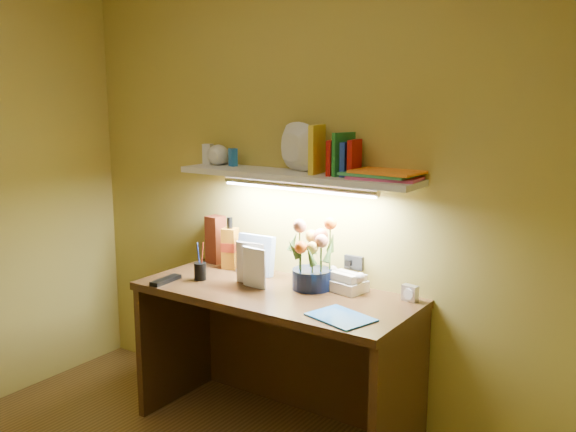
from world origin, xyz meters
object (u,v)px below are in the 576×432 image
Objects in this scene: telephone at (346,280)px; desk_clock at (410,293)px; flower_bouquet at (312,255)px; whisky_bottle at (230,243)px; desk at (275,362)px.

telephone reaches higher than desk_clock.
flower_bouquet is 1.21× the size of whisky_bottle.
flower_bouquet is at bearing -6.58° from whisky_bottle.
telephone is at bearing 33.78° from desk.
flower_bouquet is at bearing -147.69° from telephone.
desk is at bearing -134.89° from flower_bouquet.
flower_bouquet reaches higher than telephone.
telephone is (0.16, 0.06, -0.12)m from flower_bouquet.
telephone is 0.32m from desk_clock.
desk is 0.71m from whisky_bottle.
whisky_bottle is (-0.57, 0.07, -0.03)m from flower_bouquet.
flower_bouquet is 0.21m from telephone.
whisky_bottle is (-1.05, -0.03, 0.11)m from desk_clock.
desk_clock is at bearing 16.57° from telephone.
flower_bouquet reaches higher than desk.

